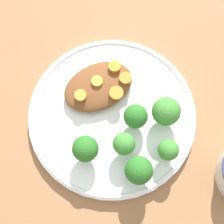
% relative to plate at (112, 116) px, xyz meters
% --- Properties ---
extents(ground_plane, '(4.00, 4.00, 0.00)m').
position_rel_plate_xyz_m(ground_plane, '(0.00, 0.00, -0.01)').
color(ground_plane, '#8C603D').
extents(plate, '(0.28, 0.28, 0.02)m').
position_rel_plate_xyz_m(plate, '(0.00, 0.00, 0.00)').
color(plate, white).
rests_on(plate, ground_plane).
extents(stew_mound, '(0.12, 0.08, 0.03)m').
position_rel_plate_xyz_m(stew_mound, '(0.00, 0.05, 0.02)').
color(stew_mound, brown).
rests_on(stew_mound, plate).
extents(broccoli_floret_0, '(0.03, 0.03, 0.05)m').
position_rel_plate_xyz_m(broccoli_floret_0, '(0.05, -0.10, 0.03)').
color(broccoli_floret_0, '#759E51').
rests_on(broccoli_floret_0, plate).
extents(broccoli_floret_1, '(0.04, 0.04, 0.06)m').
position_rel_plate_xyz_m(broccoli_floret_1, '(-0.01, -0.11, 0.04)').
color(broccoli_floret_1, '#7FA85B').
rests_on(broccoli_floret_1, plate).
extents(broccoli_floret_2, '(0.05, 0.05, 0.06)m').
position_rel_plate_xyz_m(broccoli_floret_2, '(0.07, -0.04, 0.04)').
color(broccoli_floret_2, '#759E51').
rests_on(broccoli_floret_2, plate).
extents(broccoli_floret_3, '(0.04, 0.04, 0.05)m').
position_rel_plate_xyz_m(broccoli_floret_3, '(-0.01, -0.06, 0.04)').
color(broccoli_floret_3, '#7FA85B').
rests_on(broccoli_floret_3, plate).
extents(broccoli_floret_4, '(0.04, 0.04, 0.06)m').
position_rel_plate_xyz_m(broccoli_floret_4, '(-0.07, -0.04, 0.04)').
color(broccoli_floret_4, '#7FA85B').
rests_on(broccoli_floret_4, plate).
extents(broccoli_floret_5, '(0.04, 0.04, 0.05)m').
position_rel_plate_xyz_m(broccoli_floret_5, '(0.03, -0.03, 0.04)').
color(broccoli_floret_5, '#759E51').
rests_on(broccoli_floret_5, plate).
extents(carrot_slice_0, '(0.02, 0.02, 0.00)m').
position_rel_plate_xyz_m(carrot_slice_0, '(0.04, 0.04, 0.03)').
color(carrot_slice_0, orange).
rests_on(carrot_slice_0, stew_mound).
extents(carrot_slice_1, '(0.02, 0.02, 0.01)m').
position_rel_plate_xyz_m(carrot_slice_1, '(-0.04, 0.04, 0.03)').
color(carrot_slice_1, orange).
rests_on(carrot_slice_1, stew_mound).
extents(carrot_slice_2, '(0.02, 0.02, 0.01)m').
position_rel_plate_xyz_m(carrot_slice_2, '(0.04, 0.07, 0.04)').
color(carrot_slice_2, orange).
rests_on(carrot_slice_2, stew_mound).
extents(carrot_slice_3, '(0.02, 0.02, 0.00)m').
position_rel_plate_xyz_m(carrot_slice_3, '(0.02, 0.02, 0.03)').
color(carrot_slice_3, orange).
rests_on(carrot_slice_3, stew_mound).
extents(carrot_slice_4, '(0.02, 0.02, 0.01)m').
position_rel_plate_xyz_m(carrot_slice_4, '(-0.00, 0.05, 0.03)').
color(carrot_slice_4, orange).
rests_on(carrot_slice_4, stew_mound).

